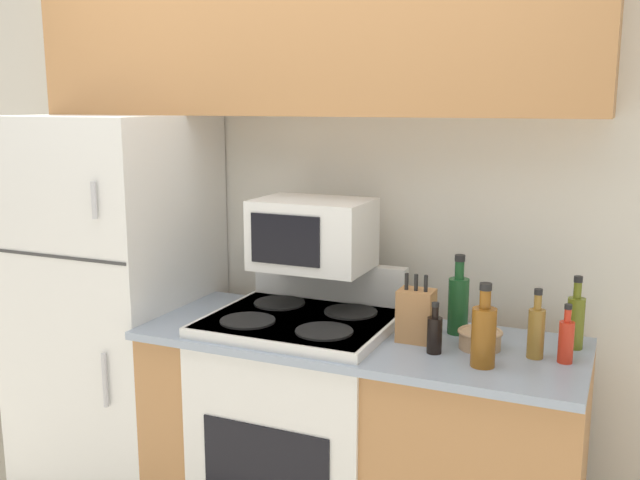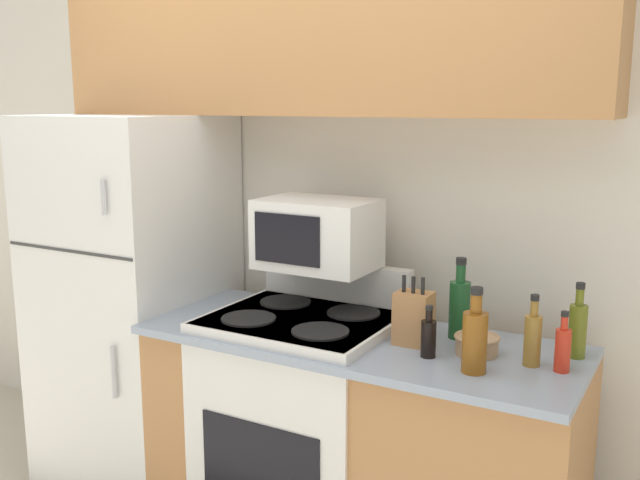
{
  "view_description": "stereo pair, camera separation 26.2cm",
  "coord_description": "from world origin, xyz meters",
  "px_view_note": "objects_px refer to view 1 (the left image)",
  "views": [
    {
      "loc": [
        1.25,
        -2.09,
        1.75
      ],
      "look_at": [
        0.22,
        0.27,
        1.25
      ],
      "focal_mm": 40.0,
      "sensor_mm": 36.0,
      "label": 1
    },
    {
      "loc": [
        1.49,
        -1.98,
        1.75
      ],
      "look_at": [
        0.22,
        0.27,
        1.25
      ],
      "focal_mm": 40.0,
      "sensor_mm": 36.0,
      "label": 2
    }
  ],
  "objects_px": {
    "stove": "(301,427)",
    "bottle_olive_oil": "(575,320)",
    "microwave": "(313,234)",
    "bottle_hot_sauce": "(566,340)",
    "knife_block": "(416,315)",
    "bottle_whiskey": "(484,334)",
    "bottle_wine_green": "(458,303)",
    "bowl": "(480,339)",
    "refrigerator": "(117,307)",
    "bottle_vinegar": "(536,331)",
    "bottle_soy_sauce": "(435,333)"
  },
  "relations": [
    {
      "from": "knife_block",
      "to": "bottle_vinegar",
      "type": "distance_m",
      "value": 0.42
    },
    {
      "from": "bottle_wine_green",
      "to": "bottle_whiskey",
      "type": "relative_size",
      "value": 1.07
    },
    {
      "from": "refrigerator",
      "to": "bottle_wine_green",
      "type": "height_order",
      "value": "refrigerator"
    },
    {
      "from": "microwave",
      "to": "bowl",
      "type": "distance_m",
      "value": 0.76
    },
    {
      "from": "bowl",
      "to": "bottle_whiskey",
      "type": "height_order",
      "value": "bottle_whiskey"
    },
    {
      "from": "bottle_olive_oil",
      "to": "refrigerator",
      "type": "bearing_deg",
      "value": -177.21
    },
    {
      "from": "microwave",
      "to": "bottle_vinegar",
      "type": "height_order",
      "value": "microwave"
    },
    {
      "from": "bottle_wine_green",
      "to": "knife_block",
      "type": "bearing_deg",
      "value": -128.97
    },
    {
      "from": "bottle_olive_oil",
      "to": "bottle_vinegar",
      "type": "distance_m",
      "value": 0.19
    },
    {
      "from": "refrigerator",
      "to": "bottle_olive_oil",
      "type": "relative_size",
      "value": 6.53
    },
    {
      "from": "bottle_whiskey",
      "to": "bottle_soy_sauce",
      "type": "xyz_separation_m",
      "value": [
        -0.18,
        0.06,
        -0.04
      ]
    },
    {
      "from": "bottle_olive_oil",
      "to": "bottle_whiskey",
      "type": "height_order",
      "value": "bottle_whiskey"
    },
    {
      "from": "bottle_vinegar",
      "to": "bottle_whiskey",
      "type": "distance_m",
      "value": 0.21
    },
    {
      "from": "stove",
      "to": "bottle_olive_oil",
      "type": "relative_size",
      "value": 4.23
    },
    {
      "from": "bottle_vinegar",
      "to": "bottle_hot_sauce",
      "type": "bearing_deg",
      "value": -4.06
    },
    {
      "from": "microwave",
      "to": "bottle_hot_sauce",
      "type": "xyz_separation_m",
      "value": [
        0.98,
        -0.13,
        -0.26
      ]
    },
    {
      "from": "refrigerator",
      "to": "bottle_vinegar",
      "type": "height_order",
      "value": "refrigerator"
    },
    {
      "from": "stove",
      "to": "bottle_vinegar",
      "type": "relative_size",
      "value": 4.59
    },
    {
      "from": "bowl",
      "to": "bottle_hot_sauce",
      "type": "bearing_deg",
      "value": -4.67
    },
    {
      "from": "refrigerator",
      "to": "microwave",
      "type": "bearing_deg",
      "value": 4.04
    },
    {
      "from": "refrigerator",
      "to": "stove",
      "type": "height_order",
      "value": "refrigerator"
    },
    {
      "from": "knife_block",
      "to": "bottle_olive_oil",
      "type": "bearing_deg",
      "value": 15.51
    },
    {
      "from": "knife_block",
      "to": "bottle_hot_sauce",
      "type": "bearing_deg",
      "value": -1.37
    },
    {
      "from": "bottle_hot_sauce",
      "to": "bottle_olive_oil",
      "type": "bearing_deg",
      "value": 84.31
    },
    {
      "from": "bottle_hot_sauce",
      "to": "bottle_soy_sauce",
      "type": "relative_size",
      "value": 1.11
    },
    {
      "from": "microwave",
      "to": "bowl",
      "type": "relative_size",
      "value": 2.85
    },
    {
      "from": "refrigerator",
      "to": "bottle_wine_green",
      "type": "xyz_separation_m",
      "value": [
        1.51,
        0.09,
        0.17
      ]
    },
    {
      "from": "bottle_olive_oil",
      "to": "bottle_wine_green",
      "type": "xyz_separation_m",
      "value": [
        -0.41,
        -0.0,
        0.02
      ]
    },
    {
      "from": "knife_block",
      "to": "bottle_whiskey",
      "type": "distance_m",
      "value": 0.31
    },
    {
      "from": "refrigerator",
      "to": "bowl",
      "type": "bearing_deg",
      "value": -1.51
    },
    {
      "from": "bottle_olive_oil",
      "to": "bottle_wine_green",
      "type": "height_order",
      "value": "bottle_wine_green"
    },
    {
      "from": "bottle_wine_green",
      "to": "bottle_whiskey",
      "type": "xyz_separation_m",
      "value": [
        0.15,
        -0.3,
        -0.01
      ]
    },
    {
      "from": "bottle_olive_oil",
      "to": "bottle_wine_green",
      "type": "distance_m",
      "value": 0.41
    },
    {
      "from": "bottle_hot_sauce",
      "to": "bottle_whiskey",
      "type": "height_order",
      "value": "bottle_whiskey"
    },
    {
      "from": "refrigerator",
      "to": "bottle_olive_oil",
      "type": "xyz_separation_m",
      "value": [
        1.93,
        0.09,
        0.16
      ]
    },
    {
      "from": "bottle_olive_oil",
      "to": "bottle_hot_sauce",
      "type": "bearing_deg",
      "value": -95.69
    },
    {
      "from": "bottle_olive_oil",
      "to": "bottle_hot_sauce",
      "type": "distance_m",
      "value": 0.16
    },
    {
      "from": "stove",
      "to": "bottle_olive_oil",
      "type": "bearing_deg",
      "value": 9.35
    },
    {
      "from": "microwave",
      "to": "bottle_whiskey",
      "type": "height_order",
      "value": "microwave"
    },
    {
      "from": "microwave",
      "to": "bottle_soy_sauce",
      "type": "bearing_deg",
      "value": -21.3
    },
    {
      "from": "knife_block",
      "to": "bottle_vinegar",
      "type": "height_order",
      "value": "knife_block"
    },
    {
      "from": "stove",
      "to": "bottle_hot_sauce",
      "type": "xyz_separation_m",
      "value": [
        0.97,
        0.0,
        0.49
      ]
    },
    {
      "from": "stove",
      "to": "bowl",
      "type": "height_order",
      "value": "stove"
    },
    {
      "from": "knife_block",
      "to": "bottle_whiskey",
      "type": "xyz_separation_m",
      "value": [
        0.27,
        -0.16,
        0.01
      ]
    },
    {
      "from": "refrigerator",
      "to": "bottle_whiskey",
      "type": "distance_m",
      "value": 1.69
    },
    {
      "from": "bottle_wine_green",
      "to": "bottle_vinegar",
      "type": "distance_m",
      "value": 0.34
    },
    {
      "from": "bowl",
      "to": "bottle_wine_green",
      "type": "bearing_deg",
      "value": 129.04
    },
    {
      "from": "bottle_soy_sauce",
      "to": "stove",
      "type": "bearing_deg",
      "value": 171.41
    },
    {
      "from": "bottle_hot_sauce",
      "to": "microwave",
      "type": "bearing_deg",
      "value": 172.31
    },
    {
      "from": "refrigerator",
      "to": "bottle_whiskey",
      "type": "bearing_deg",
      "value": -7.18
    }
  ]
}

